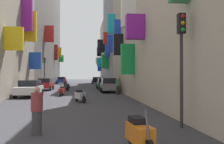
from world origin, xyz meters
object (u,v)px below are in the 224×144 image
at_px(parked_car_blue, 62,80).
at_px(pedestrian_near_right, 118,86).
at_px(traffic_light_far_corner, 181,50).
at_px(scooter_silver, 80,96).
at_px(traffic_light_near_corner, 44,67).
at_px(scooter_red, 62,91).
at_px(scooter_black, 68,87).
at_px(parked_car_black, 96,80).
at_px(pedestrian_mid_street, 37,111).
at_px(parked_car_red, 45,84).
at_px(scooter_orange, 139,133).
at_px(parked_car_green, 104,83).
at_px(pedestrian_near_left, 65,82).
at_px(pedestrian_crossing, 101,82).
at_px(parked_car_grey, 109,85).
at_px(parked_car_white, 30,88).

relative_size(parked_car_blue, pedestrian_near_right, 2.57).
bearing_deg(traffic_light_far_corner, pedestrian_near_right, 91.22).
bearing_deg(scooter_silver, traffic_light_near_corner, 106.42).
relative_size(parked_car_blue, traffic_light_near_corner, 1.02).
height_order(scooter_red, traffic_light_near_corner, traffic_light_near_corner).
bearing_deg(scooter_black, pedestrian_near_right, -49.82).
height_order(parked_car_black, pedestrian_mid_street, pedestrian_mid_street).
xyz_separation_m(scooter_black, traffic_light_near_corner, (-3.61, 5.65, 2.51)).
distance_m(parked_car_red, pedestrian_near_right, 11.47).
bearing_deg(scooter_orange, scooter_black, 98.12).
relative_size(parked_car_blue, pedestrian_mid_street, 2.81).
distance_m(parked_car_green, scooter_black, 5.74).
relative_size(scooter_red, pedestrian_near_left, 1.29).
height_order(pedestrian_near_left, traffic_light_near_corner, traffic_light_near_corner).
height_order(scooter_red, scooter_black, same).
bearing_deg(scooter_red, traffic_light_near_corner, 105.77).
bearing_deg(pedestrian_near_left, scooter_black, -83.81).
xyz_separation_m(scooter_silver, pedestrian_crossing, (2.88, 19.51, 0.33)).
bearing_deg(parked_car_red, pedestrian_mid_street, -81.78).
bearing_deg(parked_car_black, scooter_black, -101.37).
bearing_deg(pedestrian_near_right, traffic_light_near_corner, 126.76).
height_order(parked_car_grey, scooter_red, parked_car_grey).
xyz_separation_m(parked_car_red, traffic_light_far_corner, (8.51, -23.15, 2.10)).
bearing_deg(pedestrian_crossing, scooter_black, -122.95).
bearing_deg(scooter_black, parked_car_blue, 96.84).
distance_m(scooter_black, pedestrian_mid_street, 21.84).
bearing_deg(pedestrian_mid_street, pedestrian_near_right, 72.97).
xyz_separation_m(parked_car_white, pedestrian_mid_street, (3.30, -14.35, 0.01)).
bearing_deg(parked_car_blue, scooter_orange, -82.51).
distance_m(scooter_red, scooter_black, 6.90).
bearing_deg(traffic_light_near_corner, scooter_red, -74.23).
bearing_deg(parked_car_black, pedestrian_crossing, -90.03).
bearing_deg(parked_car_black, parked_car_grey, -89.77).
bearing_deg(scooter_black, pedestrian_near_left, 96.19).
bearing_deg(pedestrian_crossing, pedestrian_near_left, 144.62).
xyz_separation_m(parked_car_green, parked_car_blue, (-7.40, 19.68, 0.01)).
height_order(parked_car_green, parked_car_blue, parked_car_blue).
xyz_separation_m(parked_car_green, pedestrian_crossing, (-0.04, 3.71, 0.03)).
relative_size(parked_car_green, parked_car_white, 0.95).
height_order(parked_car_black, scooter_black, parked_car_black).
distance_m(pedestrian_mid_street, traffic_light_near_corner, 27.87).
height_order(parked_car_black, parked_car_blue, parked_car_blue).
distance_m(parked_car_white, parked_car_blue, 30.55).
height_order(parked_car_blue, pedestrian_near_right, pedestrian_near_right).
distance_m(parked_car_black, scooter_silver, 35.42).
distance_m(parked_car_black, parked_car_white, 31.26).
bearing_deg(scooter_red, traffic_light_far_corner, -68.64).
xyz_separation_m(parked_car_grey, traffic_light_far_corner, (0.88, -18.60, 2.06)).
bearing_deg(traffic_light_near_corner, parked_car_grey, -45.31).
distance_m(scooter_red, pedestrian_near_left, 18.15).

